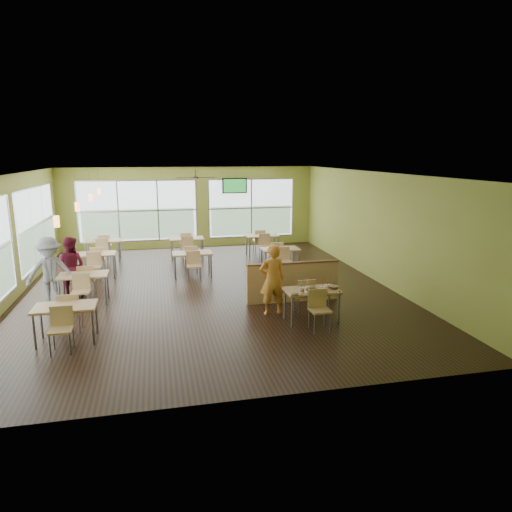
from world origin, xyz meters
name	(u,v)px	position (x,y,z in m)	size (l,w,h in m)	color
room	(207,233)	(0.00, 0.00, 1.60)	(12.00, 12.04, 3.20)	black
window_bays	(115,224)	(-2.65, 3.08, 1.48)	(9.24, 10.24, 2.38)	white
main_table	(312,295)	(2.00, -3.00, 0.63)	(1.22, 1.52, 0.87)	#D9B175
half_wall_divider	(293,282)	(2.00, -1.55, 0.52)	(2.40, 0.14, 1.04)	#D9B175
dining_tables	(167,256)	(-1.05, 1.71, 0.63)	(6.92, 8.72, 0.87)	#D9B175
pendant_lights	(84,202)	(-3.20, 0.68, 2.45)	(0.11, 7.31, 0.86)	#2D2119
ceiling_fan	(196,177)	(0.00, 3.00, 2.95)	(1.25, 1.25, 0.29)	#2D2119
tv_backwall	(235,186)	(1.80, 5.90, 2.45)	(1.00, 0.07, 0.60)	black
man_plaid	(272,280)	(1.25, -2.35, 0.84)	(0.62, 0.40, 1.69)	orange
patron_maroon	(71,267)	(-3.60, 0.19, 0.80)	(0.78, 0.61, 1.60)	maroon
patron_grey	(50,272)	(-3.95, -0.57, 0.87)	(1.13, 0.65, 1.74)	slate
cup_blue	(302,290)	(1.69, -3.24, 0.82)	(0.10, 0.10, 0.36)	white
cup_yellow	(307,289)	(1.84, -3.17, 0.82)	(0.09, 0.09, 0.34)	white
cup_red_near	(322,289)	(2.17, -3.19, 0.81)	(0.08, 0.08, 0.30)	white
cup_red_far	(328,287)	(2.33, -3.11, 0.81)	(0.09, 0.09, 0.31)	white
food_basket	(333,287)	(2.51, -3.02, 0.78)	(0.24, 0.24, 0.05)	black
ketchup_cup	(340,291)	(2.54, -3.30, 0.76)	(0.05, 0.05, 0.02)	#B52411
wrapper_left	(295,294)	(1.50, -3.30, 0.77)	(0.17, 0.16, 0.04)	olive
wrapper_mid	(312,287)	(2.04, -2.89, 0.77)	(0.19, 0.17, 0.05)	olive
wrapper_right	(325,292)	(2.19, -3.30, 0.77)	(0.14, 0.12, 0.03)	olive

